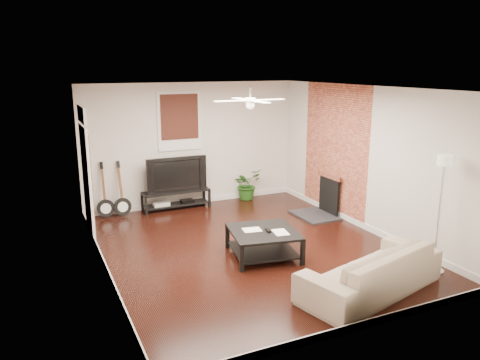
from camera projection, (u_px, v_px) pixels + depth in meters
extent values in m
cube|color=black|center=(249.00, 247.00, 8.36)|extent=(5.00, 6.00, 0.01)
cube|color=white|center=(250.00, 88.00, 7.69)|extent=(5.00, 6.00, 0.01)
cube|color=silver|center=(192.00, 145.00, 10.67)|extent=(5.00, 0.01, 2.80)
cube|color=silver|center=(363.00, 223.00, 5.38)|extent=(5.00, 0.01, 2.80)
cube|color=silver|center=(100.00, 186.00, 7.01)|extent=(0.01, 6.00, 2.80)
cube|color=silver|center=(366.00, 159.00, 9.04)|extent=(0.01, 6.00, 2.80)
cube|color=#9F4733|center=(335.00, 151.00, 9.92)|extent=(0.02, 2.20, 2.80)
cube|color=black|center=(321.00, 195.00, 10.03)|extent=(0.80, 1.10, 0.92)
cube|color=#33120E|center=(179.00, 121.00, 10.39)|extent=(1.00, 0.06, 1.30)
cube|color=white|center=(87.00, 171.00, 8.74)|extent=(0.08, 1.00, 2.50)
cube|color=black|center=(176.00, 200.00, 10.56)|extent=(1.52, 0.41, 0.43)
imported|color=black|center=(175.00, 173.00, 10.43)|extent=(1.36, 0.18, 0.78)
cube|color=black|center=(263.00, 243.00, 7.93)|extent=(1.27, 1.27, 0.46)
imported|color=#BCAA8D|center=(371.00, 269.00, 6.66)|extent=(2.46, 1.45, 0.67)
imported|color=#215317|center=(247.00, 184.00, 11.28)|extent=(0.82, 0.76, 0.74)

